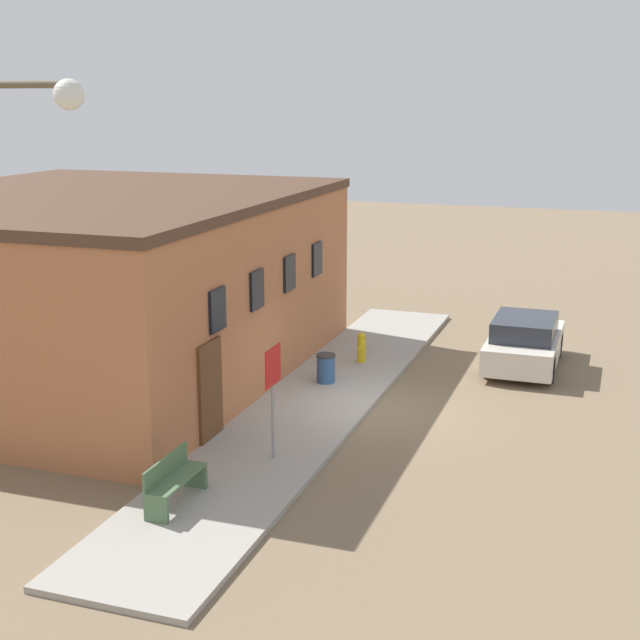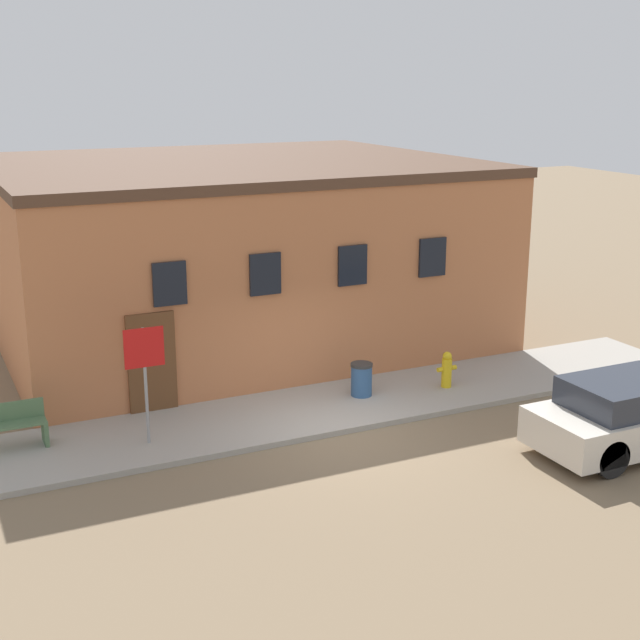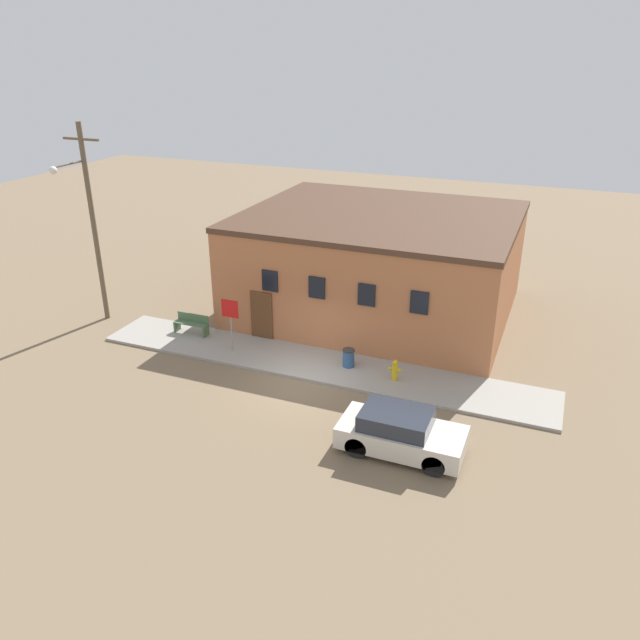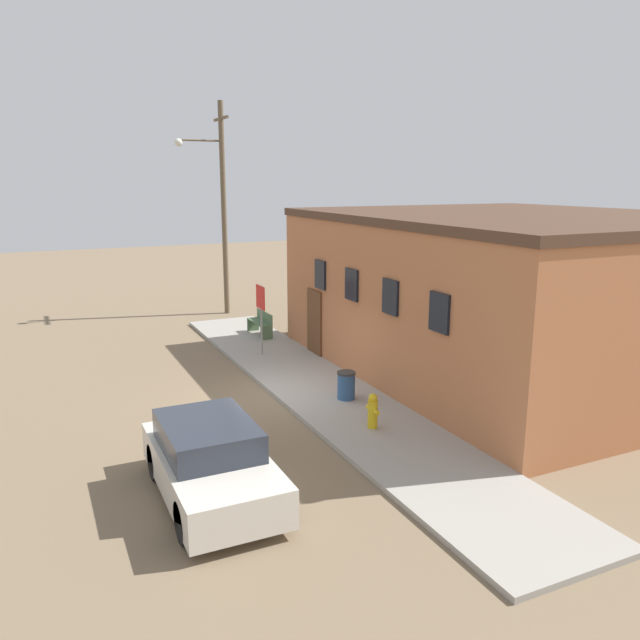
% 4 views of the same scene
% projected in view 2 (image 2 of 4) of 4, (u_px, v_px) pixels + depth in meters
% --- Properties ---
extents(ground_plane, '(80.00, 80.00, 0.00)m').
position_uv_depth(ground_plane, '(342.00, 435.00, 17.48)').
color(ground_plane, '#7A664C').
extents(sidewalk, '(18.48, 2.66, 0.12)m').
position_uv_depth(sidewalk, '(313.00, 410.00, 18.62)').
color(sidewalk, '#9E998E').
rests_on(sidewalk, ground).
extents(brick_building, '(12.00, 10.12, 4.70)m').
position_uv_depth(brick_building, '(230.00, 249.00, 23.74)').
color(brick_building, '#B26B42').
rests_on(brick_building, ground).
extents(fire_hydrant, '(0.48, 0.23, 0.82)m').
position_uv_depth(fire_hydrant, '(447.00, 369.00, 19.75)').
color(fire_hydrant, gold).
rests_on(fire_hydrant, sidewalk).
extents(stop_sign, '(0.75, 0.06, 2.26)m').
position_uv_depth(stop_sign, '(145.00, 362.00, 16.40)').
color(stop_sign, gray).
rests_on(stop_sign, sidewalk).
extents(bench, '(1.54, 0.44, 0.85)m').
position_uv_depth(bench, '(3.00, 427.00, 16.44)').
color(bench, '#4C6B47').
rests_on(bench, sidewalk).
extents(trash_bin, '(0.48, 0.48, 0.72)m').
position_uv_depth(trash_bin, '(361.00, 379.00, 19.24)').
color(trash_bin, '#2D517F').
rests_on(trash_bin, sidewalk).
extents(parked_car, '(3.88, 1.78, 1.40)m').
position_uv_depth(parked_car, '(630.00, 415.00, 16.67)').
color(parked_car, black).
rests_on(parked_car, ground).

